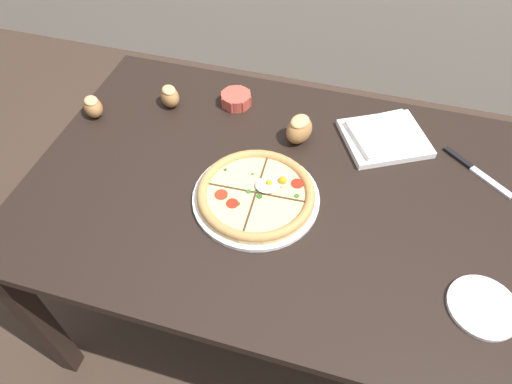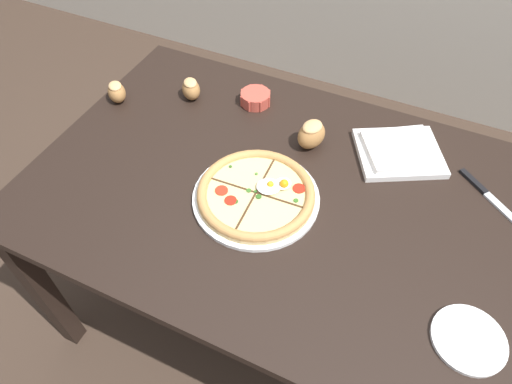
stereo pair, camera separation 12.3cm
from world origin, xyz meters
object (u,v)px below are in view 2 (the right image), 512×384
object	(u,v)px
ramekin_bowl	(255,98)
knife_main	(490,197)
bread_piece_near	(311,134)
napkin_folded	(399,151)
bread_piece_far	(117,92)
side_saucer	(469,339)
dining_table	(296,215)
pizza	(256,194)
bread_piece_mid	(191,89)

from	to	relation	value
ramekin_bowl	knife_main	distance (m)	0.77
bread_piece_near	napkin_folded	bearing A→B (deg)	15.19
ramekin_bowl	knife_main	size ratio (longest dim) A/B	0.54
napkin_folded	knife_main	distance (m)	0.28
napkin_folded	bread_piece_far	xyz separation A→B (m)	(-0.91, -0.14, 0.02)
bread_piece_far	side_saucer	world-z (taller)	bread_piece_far
dining_table	ramekin_bowl	distance (m)	0.43
ramekin_bowl	bread_piece_near	xyz separation A→B (m)	(0.24, -0.11, 0.02)
ramekin_bowl	dining_table	bearing A→B (deg)	-48.50
pizza	ramekin_bowl	xyz separation A→B (m)	(-0.18, 0.38, 0.00)
bread_piece_mid	ramekin_bowl	bearing A→B (deg)	17.10
bread_piece_near	bread_piece_far	bearing A→B (deg)	-174.02
bread_piece_mid	bread_piece_far	xyz separation A→B (m)	(-0.22, -0.12, -0.00)
dining_table	bread_piece_mid	world-z (taller)	bread_piece_mid
dining_table	knife_main	size ratio (longest dim) A/B	7.87
pizza	side_saucer	world-z (taller)	pizza
pizza	bread_piece_near	size ratio (longest dim) A/B	3.07
napkin_folded	bread_piece_near	distance (m)	0.27
ramekin_bowl	knife_main	xyz separation A→B (m)	(0.76, -0.10, -0.02)
bread_piece_near	side_saucer	size ratio (longest dim) A/B	0.70
napkin_folded	side_saucer	bearing A→B (deg)	-61.20
ramekin_bowl	bread_piece_mid	world-z (taller)	bread_piece_mid
dining_table	pizza	xyz separation A→B (m)	(-0.10, -0.06, 0.11)
ramekin_bowl	bread_piece_near	world-z (taller)	bread_piece_near
napkin_folded	pizza	bearing A→B (deg)	-133.33
dining_table	bread_piece_far	distance (m)	0.72
pizza	knife_main	size ratio (longest dim) A/B	1.80
napkin_folded	bread_piece_near	size ratio (longest dim) A/B	2.73
bread_piece_mid	side_saucer	distance (m)	1.09
ramekin_bowl	napkin_folded	bearing A→B (deg)	-4.96
napkin_folded	bread_piece_mid	distance (m)	0.70
knife_main	side_saucer	size ratio (longest dim) A/B	1.19
ramekin_bowl	bread_piece_near	distance (m)	0.26
napkin_folded	bread_piece_far	size ratio (longest dim) A/B	3.30
ramekin_bowl	napkin_folded	xyz separation A→B (m)	(0.49, -0.04, -0.01)
dining_table	knife_main	world-z (taller)	knife_main
bread_piece_far	knife_main	distance (m)	1.19
ramekin_bowl	napkin_folded	distance (m)	0.49
knife_main	side_saucer	world-z (taller)	same
pizza	ramekin_bowl	world-z (taller)	pizza
napkin_folded	bread_piece_far	world-z (taller)	bread_piece_far
bread_piece_near	side_saucer	bearing A→B (deg)	-39.13
bread_piece_mid	bread_piece_far	world-z (taller)	bread_piece_mid
bread_piece_near	side_saucer	world-z (taller)	bread_piece_near
dining_table	bread_piece_mid	bearing A→B (deg)	152.70
bread_piece_mid	side_saucer	size ratio (longest dim) A/B	0.59
napkin_folded	knife_main	size ratio (longest dim) A/B	1.60
bread_piece_near	knife_main	xyz separation A→B (m)	(0.52, 0.01, -0.04)
knife_main	side_saucer	bearing A→B (deg)	-50.21
bread_piece_near	bread_piece_far	distance (m)	0.66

